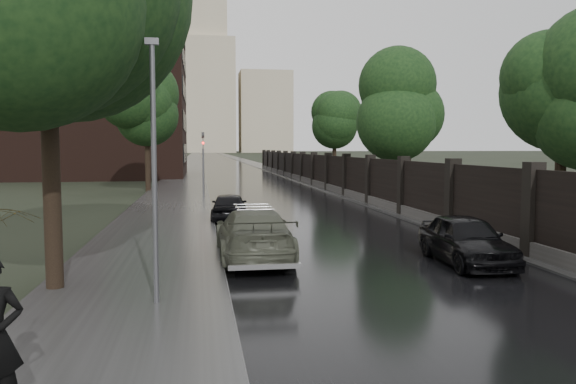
{
  "coord_description": "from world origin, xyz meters",
  "views": [
    {
      "loc": [
        -4.58,
        -9.25,
        3.12
      ],
      "look_at": [
        -1.42,
        10.57,
        1.5
      ],
      "focal_mm": 35.0,
      "sensor_mm": 36.0,
      "label": 1
    }
  ],
  "objects": [
    {
      "name": "ground",
      "position": [
        0.0,
        0.0,
        0.0
      ],
      "size": [
        800.0,
        800.0,
        0.0
      ],
      "primitive_type": "plane",
      "color": "black",
      "rests_on": "ground"
    },
    {
      "name": "road",
      "position": [
        0.0,
        190.0,
        0.01
      ],
      "size": [
        8.0,
        420.0,
        0.02
      ],
      "primitive_type": "cube",
      "color": "black",
      "rests_on": "ground"
    },
    {
      "name": "sidewalk_left",
      "position": [
        -6.0,
        190.0,
        0.08
      ],
      "size": [
        4.0,
        420.0,
        0.16
      ],
      "primitive_type": "cube",
      "color": "#2D2D2D",
      "rests_on": "ground"
    },
    {
      "name": "verge_right",
      "position": [
        5.5,
        190.0,
        0.04
      ],
      "size": [
        3.0,
        420.0,
        0.08
      ],
      "primitive_type": "cube",
      "color": "#2D2D2D",
      "rests_on": "ground"
    },
    {
      "name": "fence_right",
      "position": [
        4.6,
        32.01,
        1.01
      ],
      "size": [
        0.45,
        75.72,
        2.7
      ],
      "color": "#383533",
      "rests_on": "ground"
    },
    {
      "name": "tree_left_far",
      "position": [
        -8.0,
        30.0,
        5.24
      ],
      "size": [
        4.25,
        4.25,
        7.39
      ],
      "color": "black",
      "rests_on": "ground"
    },
    {
      "name": "tree_right_a",
      "position": [
        7.5,
        8.0,
        4.95
      ],
      "size": [
        4.08,
        4.08,
        7.01
      ],
      "color": "black",
      "rests_on": "ground"
    },
    {
      "name": "tree_right_b",
      "position": [
        7.5,
        22.0,
        4.95
      ],
      "size": [
        4.08,
        4.08,
        7.01
      ],
      "color": "black",
      "rests_on": "ground"
    },
    {
      "name": "tree_right_c",
      "position": [
        7.5,
        40.0,
        4.95
      ],
      "size": [
        4.08,
        4.08,
        7.01
      ],
      "color": "black",
      "rests_on": "ground"
    },
    {
      "name": "lamp_post",
      "position": [
        -5.4,
        1.5,
        2.67
      ],
      "size": [
        0.25,
        0.12,
        5.11
      ],
      "color": "#59595E",
      "rests_on": "ground"
    },
    {
      "name": "traffic_light",
      "position": [
        -4.3,
        24.99,
        2.4
      ],
      "size": [
        0.16,
        0.32,
        4.0
      ],
      "color": "#59595E",
      "rests_on": "ground"
    },
    {
      "name": "brick_building",
      "position": [
        -18.0,
        52.0,
        10.0
      ],
      "size": [
        24.0,
        18.0,
        20.0
      ],
      "primitive_type": "cube",
      "color": "black",
      "rests_on": "ground"
    },
    {
      "name": "stalinist_tower",
      "position": [
        0.0,
        300.0,
        38.38
      ],
      "size": [
        92.0,
        30.0,
        159.0
      ],
      "color": "tan",
      "rests_on": "ground"
    },
    {
      "name": "volga_sedan",
      "position": [
        -3.09,
        6.13,
        0.71
      ],
      "size": [
        1.99,
        4.87,
        1.41
      ],
      "primitive_type": "imported",
      "rotation": [
        0.0,
        0.0,
        3.14
      ],
      "color": "#4E5141",
      "rests_on": "ground"
    },
    {
      "name": "hatchback_left",
      "position": [
        -3.34,
        14.16,
        0.61
      ],
      "size": [
        1.73,
        3.71,
        1.23
      ],
      "primitive_type": "imported",
      "rotation": [
        0.0,
        0.0,
        3.06
      ],
      "color": "black",
      "rests_on": "ground"
    },
    {
      "name": "car_right_near",
      "position": [
        2.41,
        4.54,
        0.66
      ],
      "size": [
        1.76,
        3.97,
        1.33
      ],
      "primitive_type": "imported",
      "rotation": [
        0.0,
        0.0,
        -0.05
      ],
      "color": "black",
      "rests_on": "ground"
    }
  ]
}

